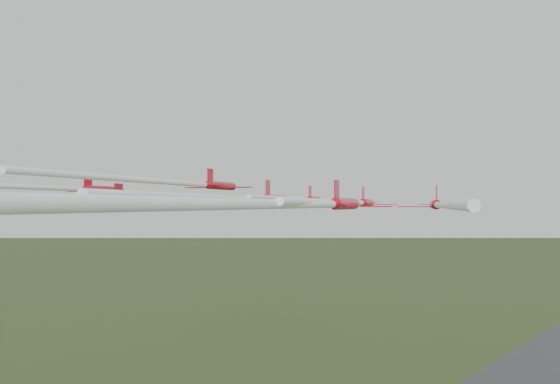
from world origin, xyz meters
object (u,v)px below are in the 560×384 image
Objects in this scene: jet_row3_left at (8,186)px; jet_row3_mid at (252,199)px; jet_row4_right at (302,204)px; jet_row2_right at (354,203)px; jet_lead at (304,200)px; jet_row4_left at (91,203)px; jet_row2_left at (189,183)px; jet_row3_right at (440,205)px.

jet_row3_left is 25.37m from jet_row3_mid.
jet_row4_right is at bearing -13.88° from jet_row3_left.
jet_lead is at bearing 122.23° from jet_row2_right.
jet_row3_left reaches higher than jet_row4_right.
jet_row3_left reaches higher than jet_row4_left.
jet_row3_left is 34.50m from jet_row4_right.
jet_row2_left is 34.43m from jet_row3_right.
jet_row2_left reaches higher than jet_row4_left.
jet_row3_mid is 16.75m from jet_row4_left.
jet_row2_left is at bearing 59.43° from jet_row3_left.
jet_lead is 0.67× the size of jet_row3_left.
jet_row3_mid is at bearing -38.77° from jet_row2_left.
jet_row2_left is 0.97× the size of jet_row2_right.
jet_row4_left reaches higher than jet_row3_right.
jet_lead reaches higher than jet_row3_right.
jet_lead is 0.87× the size of jet_row2_left.
jet_lead reaches higher than jet_row4_left.
jet_row3_right is (14.48, -8.83, -0.26)m from jet_row2_right.
jet_lead is 0.86× the size of jet_row3_mid.
jet_row2_left is 0.99× the size of jet_row3_mid.
jet_row3_left is at bearing 174.45° from jet_row4_left.
jet_lead is 0.69× the size of jet_row4_right.
jet_row3_mid is 0.79× the size of jet_row4_right.
jet_row3_right is (34.31, -1.00, -2.73)m from jet_row2_left.
jet_row2_right is at bearing 30.88° from jet_row3_left.
jet_row3_mid reaches higher than jet_row3_right.
jet_row4_right is (16.06, -13.28, -0.54)m from jet_row3_mid.
jet_lead is at bearing 121.33° from jet_row3_right.
jet_row2_right is 30.32m from jet_row4_left.
jet_lead is at bearing 56.24° from jet_row3_left.
jet_row4_left is 0.69× the size of jet_row4_right.
jet_row2_right reaches higher than jet_row4_left.
jet_row3_mid reaches higher than jet_lead.
jet_row4_left is at bearing -93.39° from jet_row2_left.
jet_row3_mid reaches higher than jet_row4_left.
jet_row4_left is at bearing 163.00° from jet_row4_right.
jet_row3_mid is 1.06× the size of jet_row3_right.
jet_row4_right reaches higher than jet_row4_left.
jet_row2_right is 1.19× the size of jet_row4_left.
jet_row4_right is (-3.81, -16.98, 0.07)m from jet_row3_right.
jet_row3_mid is at bearing -92.72° from jet_lead.
jet_row3_mid reaches higher than jet_row2_right.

